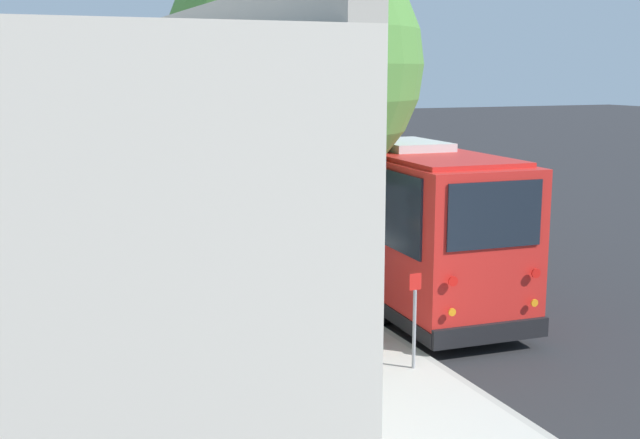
{
  "coord_description": "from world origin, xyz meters",
  "views": [
    {
      "loc": [
        -18.51,
        8.47,
        5.1
      ],
      "look_at": [
        0.43,
        0.73,
        1.3
      ],
      "focal_mm": 45.0,
      "sensor_mm": 36.0,
      "label": 1
    }
  ],
  "objects_px": {
    "parked_sedan_blue": "(185,173)",
    "sign_post_near": "(414,320)",
    "parked_sedan_navy": "(160,157)",
    "sign_post_far": "(377,312)",
    "shuttle_bus": "(370,203)",
    "street_tree": "(290,46)",
    "parked_sedan_gray": "(136,146)",
    "parked_sedan_maroon": "(222,194)"
  },
  "relations": [
    {
      "from": "street_tree",
      "to": "sign_post_near",
      "type": "xyz_separation_m",
      "value": [
        -3.97,
        -0.72,
        -4.58
      ]
    },
    {
      "from": "street_tree",
      "to": "sign_post_near",
      "type": "height_order",
      "value": "street_tree"
    },
    {
      "from": "shuttle_bus",
      "to": "parked_sedan_gray",
      "type": "relative_size",
      "value": 2.57
    },
    {
      "from": "sign_post_near",
      "to": "parked_sedan_navy",
      "type": "bearing_deg",
      "value": -3.32
    },
    {
      "from": "parked_sedan_navy",
      "to": "sign_post_near",
      "type": "height_order",
      "value": "sign_post_near"
    },
    {
      "from": "parked_sedan_blue",
      "to": "parked_sedan_navy",
      "type": "height_order",
      "value": "parked_sedan_navy"
    },
    {
      "from": "street_tree",
      "to": "sign_post_far",
      "type": "distance_m",
      "value": 5.52
    },
    {
      "from": "parked_sedan_maroon",
      "to": "parked_sedan_navy",
      "type": "height_order",
      "value": "parked_sedan_navy"
    },
    {
      "from": "shuttle_bus",
      "to": "parked_sedan_navy",
      "type": "distance_m",
      "value": 24.99
    },
    {
      "from": "sign_post_near",
      "to": "parked_sedan_gray",
      "type": "bearing_deg",
      "value": -2.67
    },
    {
      "from": "parked_sedan_maroon",
      "to": "parked_sedan_gray",
      "type": "relative_size",
      "value": 1.05
    },
    {
      "from": "street_tree",
      "to": "sign_post_far",
      "type": "height_order",
      "value": "street_tree"
    },
    {
      "from": "parked_sedan_navy",
      "to": "street_tree",
      "type": "distance_m",
      "value": 27.46
    },
    {
      "from": "shuttle_bus",
      "to": "sign_post_near",
      "type": "xyz_separation_m",
      "value": [
        -5.91,
        2.0,
        -0.95
      ]
    },
    {
      "from": "shuttle_bus",
      "to": "street_tree",
      "type": "height_order",
      "value": "street_tree"
    },
    {
      "from": "parked_sedan_maroon",
      "to": "parked_sedan_gray",
      "type": "bearing_deg",
      "value": -1.43
    },
    {
      "from": "sign_post_far",
      "to": "shuttle_bus",
      "type": "bearing_deg",
      "value": -24.03
    },
    {
      "from": "shuttle_bus",
      "to": "sign_post_near",
      "type": "height_order",
      "value": "shuttle_bus"
    },
    {
      "from": "parked_sedan_gray",
      "to": "sign_post_far",
      "type": "height_order",
      "value": "sign_post_far"
    },
    {
      "from": "parked_sedan_blue",
      "to": "sign_post_far",
      "type": "distance_m",
      "value": 22.48
    },
    {
      "from": "parked_sedan_maroon",
      "to": "parked_sedan_gray",
      "type": "xyz_separation_m",
      "value": [
        20.98,
        -0.38,
        0.01
      ]
    },
    {
      "from": "parked_sedan_blue",
      "to": "parked_sedan_maroon",
      "type": "bearing_deg",
      "value": -178.73
    },
    {
      "from": "parked_sedan_maroon",
      "to": "parked_sedan_navy",
      "type": "xyz_separation_m",
      "value": [
        13.59,
        -0.39,
        0.03
      ]
    },
    {
      "from": "shuttle_bus",
      "to": "parked_sedan_maroon",
      "type": "relative_size",
      "value": 2.44
    },
    {
      "from": "parked_sedan_navy",
      "to": "street_tree",
      "type": "bearing_deg",
      "value": 172.3
    },
    {
      "from": "parked_sedan_blue",
      "to": "parked_sedan_navy",
      "type": "distance_m",
      "value": 7.03
    },
    {
      "from": "shuttle_bus",
      "to": "parked_sedan_gray",
      "type": "height_order",
      "value": "shuttle_bus"
    },
    {
      "from": "parked_sedan_blue",
      "to": "parked_sedan_navy",
      "type": "relative_size",
      "value": 1.03
    },
    {
      "from": "parked_sedan_maroon",
      "to": "parked_sedan_blue",
      "type": "relative_size",
      "value": 1.04
    },
    {
      "from": "street_tree",
      "to": "sign_post_far",
      "type": "relative_size",
      "value": 7.19
    },
    {
      "from": "shuttle_bus",
      "to": "sign_post_far",
      "type": "relative_size",
      "value": 9.77
    },
    {
      "from": "shuttle_bus",
      "to": "street_tree",
      "type": "xyz_separation_m",
      "value": [
        -1.93,
        2.73,
        3.63
      ]
    },
    {
      "from": "parked_sedan_maroon",
      "to": "parked_sedan_gray",
      "type": "height_order",
      "value": "parked_sedan_gray"
    },
    {
      "from": "parked_sedan_maroon",
      "to": "street_tree",
      "type": "height_order",
      "value": "street_tree"
    },
    {
      "from": "parked_sedan_maroon",
      "to": "sign_post_near",
      "type": "bearing_deg",
      "value": 174.99
    },
    {
      "from": "parked_sedan_blue",
      "to": "sign_post_near",
      "type": "xyz_separation_m",
      "value": [
        -23.84,
        1.51,
        0.38
      ]
    },
    {
      "from": "parked_sedan_navy",
      "to": "parked_sedan_gray",
      "type": "bearing_deg",
      "value": -2.3
    },
    {
      "from": "parked_sedan_maroon",
      "to": "sign_post_far",
      "type": "distance_m",
      "value": 15.92
    },
    {
      "from": "parked_sedan_blue",
      "to": "street_tree",
      "type": "distance_m",
      "value": 20.6
    },
    {
      "from": "shuttle_bus",
      "to": "street_tree",
      "type": "distance_m",
      "value": 4.93
    },
    {
      "from": "parked_sedan_gray",
      "to": "parked_sedan_blue",
      "type": "bearing_deg",
      "value": -177.61
    },
    {
      "from": "parked_sedan_navy",
      "to": "parked_sedan_maroon",
      "type": "bearing_deg",
      "value": 175.99
    }
  ]
}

